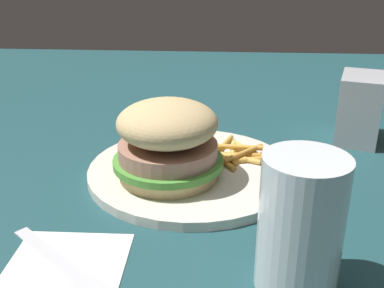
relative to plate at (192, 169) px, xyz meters
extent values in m
plane|color=#1E474C|center=(0.00, -0.02, -0.01)|extent=(1.60, 1.60, 0.00)
cylinder|color=silver|center=(0.00, 0.00, 0.00)|extent=(0.27, 0.27, 0.01)
cylinder|color=tan|center=(0.03, -0.03, 0.01)|extent=(0.12, 0.12, 0.02)
cylinder|color=#4C9338|center=(0.03, -0.03, 0.03)|extent=(0.14, 0.14, 0.01)
cylinder|color=tan|center=(0.03, -0.03, 0.04)|extent=(0.12, 0.12, 0.02)
ellipsoid|color=tan|center=(0.03, -0.03, 0.08)|extent=(0.12, 0.12, 0.05)
cylinder|color=gold|center=(-0.06, 0.04, 0.01)|extent=(0.08, 0.03, 0.01)
cylinder|color=#E5B251|center=(-0.05, 0.07, 0.01)|extent=(0.04, 0.04, 0.01)
cylinder|color=gold|center=(-0.01, 0.04, 0.01)|extent=(0.05, 0.04, 0.01)
cylinder|color=gold|center=(-0.02, 0.04, 0.01)|extent=(0.05, 0.05, 0.01)
cylinder|color=#E5B251|center=(-0.03, 0.05, 0.01)|extent=(0.05, 0.03, 0.01)
cylinder|color=gold|center=(-0.01, 0.06, 0.01)|extent=(0.02, 0.07, 0.01)
cylinder|color=gold|center=(-0.03, 0.06, 0.01)|extent=(0.01, 0.08, 0.01)
cylinder|color=gold|center=(-0.04, 0.06, 0.02)|extent=(0.01, 0.06, 0.01)
cylinder|color=#E5B251|center=(-0.05, 0.05, 0.01)|extent=(0.06, 0.01, 0.01)
cylinder|color=#E5B251|center=(-0.02, 0.05, 0.01)|extent=(0.04, 0.07, 0.01)
cylinder|color=gold|center=(-0.02, 0.07, 0.02)|extent=(0.06, 0.06, 0.01)
cube|color=white|center=(0.20, -0.10, -0.01)|extent=(0.11, 0.11, 0.00)
cube|color=silver|center=(0.18, -0.13, 0.00)|extent=(0.08, 0.09, 0.00)
cube|color=silver|center=(0.23, -0.07, 0.00)|extent=(0.04, 0.04, 0.00)
cylinder|color=silver|center=(0.21, 0.11, 0.05)|extent=(0.07, 0.07, 0.12)
cylinder|color=black|center=(0.21, 0.11, 0.03)|extent=(0.07, 0.07, 0.07)
cube|color=#B7BABF|center=(-0.14, 0.24, 0.05)|extent=(0.10, 0.08, 0.10)
camera|label=1|loc=(0.54, 0.04, 0.26)|focal=42.74mm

